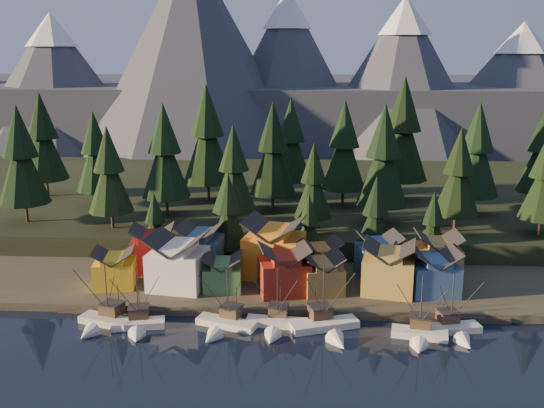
# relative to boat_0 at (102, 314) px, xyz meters

# --- Properties ---
(ground) EXTENTS (500.00, 500.00, 0.00)m
(ground) POSITION_rel_boat_0_xyz_m (30.00, -9.65, -2.37)
(ground) COLOR black
(ground) RESTS_ON ground
(shore_strip) EXTENTS (400.00, 50.00, 1.50)m
(shore_strip) POSITION_rel_boat_0_xyz_m (30.00, 30.35, -1.62)
(shore_strip) COLOR #3A362A
(shore_strip) RESTS_ON ground
(hillside) EXTENTS (420.00, 100.00, 6.00)m
(hillside) POSITION_rel_boat_0_xyz_m (30.00, 80.35, 0.63)
(hillside) COLOR black
(hillside) RESTS_ON ground
(dock) EXTENTS (80.00, 4.00, 1.00)m
(dock) POSITION_rel_boat_0_xyz_m (30.00, 6.85, -1.87)
(dock) COLOR #4A3F35
(dock) RESTS_ON ground
(mountain_ridge) EXTENTS (560.00, 190.00, 90.00)m
(mountain_ridge) POSITION_rel_boat_0_xyz_m (25.80, 203.94, 23.69)
(mountain_ridge) COLOR #494F5D
(mountain_ridge) RESTS_ON ground
(boat_0) EXTENTS (10.28, 10.86, 12.09)m
(boat_0) POSITION_rel_boat_0_xyz_m (0.00, 0.00, 0.00)
(boat_0) COLOR beige
(boat_0) RESTS_ON ground
(boat_1) EXTENTS (9.45, 10.05, 11.63)m
(boat_1) POSITION_rel_boat_0_xyz_m (6.39, -0.80, -0.04)
(boat_1) COLOR silver
(boat_1) RESTS_ON ground
(boat_2) EXTENTS (11.08, 11.48, 11.36)m
(boat_2) POSITION_rel_boat_0_xyz_m (20.72, 0.22, -0.31)
(boat_2) COLOR silver
(boat_2) RESTS_ON ground
(boat_3) EXTENTS (11.04, 11.83, 11.25)m
(boat_3) POSITION_rel_boat_0_xyz_m (29.55, 0.96, -0.35)
(boat_3) COLOR white
(boat_3) RESTS_ON ground
(boat_4) EXTENTS (12.35, 12.77, 12.46)m
(boat_4) POSITION_rel_boat_0_xyz_m (38.26, 0.18, -0.13)
(boat_4) COLOR silver
(boat_4) RESTS_ON ground
(boat_5) EXTENTS (9.67, 10.24, 11.59)m
(boat_5) POSITION_rel_boat_0_xyz_m (53.15, -1.74, -0.09)
(boat_5) COLOR white
(boat_5) RESTS_ON ground
(boat_6) EXTENTS (10.20, 10.75, 11.27)m
(boat_6) POSITION_rel_boat_0_xyz_m (59.33, 0.53, -0.24)
(boat_6) COLOR white
(boat_6) RESTS_ON ground
(house_front_0) EXTENTS (8.44, 8.09, 7.51)m
(house_front_0) POSITION_rel_boat_0_xyz_m (-2.11, 14.32, 3.08)
(house_front_0) COLOR yellow
(house_front_0) RESTS_ON shore_strip
(house_front_1) EXTENTS (11.54, 11.20, 10.52)m
(house_front_1) POSITION_rel_boat_0_xyz_m (10.18, 14.61, 4.66)
(house_front_1) COLOR white
(house_front_1) RESTS_ON shore_strip
(house_front_2) EXTENTS (7.49, 7.54, 6.90)m
(house_front_2) POSITION_rel_boat_0_xyz_m (18.79, 14.09, 2.76)
(house_front_2) COLOR #417941
(house_front_2) RESTS_ON shore_strip
(house_front_3) EXTENTS (10.67, 10.34, 9.17)m
(house_front_3) POSITION_rel_boat_0_xyz_m (30.47, 13.23, 3.95)
(house_front_3) COLOR maroon
(house_front_3) RESTS_ON shore_strip
(house_front_4) EXTENTS (8.86, 9.28, 7.41)m
(house_front_4) POSITION_rel_boat_0_xyz_m (37.57, 13.91, 3.03)
(house_front_4) COLOR olive
(house_front_4) RESTS_ON shore_strip
(house_front_5) EXTENTS (10.77, 10.10, 9.80)m
(house_front_5) POSITION_rel_boat_0_xyz_m (49.95, 14.41, 4.28)
(house_front_5) COLOR #A8893B
(house_front_5) RESTS_ON shore_strip
(house_front_6) EXTENTS (9.46, 9.05, 8.58)m
(house_front_6) POSITION_rel_boat_0_xyz_m (58.29, 14.43, 3.64)
(house_front_6) COLOR #3A5B8B
(house_front_6) RESTS_ON shore_strip
(house_back_0) EXTENTS (9.44, 9.14, 9.30)m
(house_back_0) POSITION_rel_boat_0_xyz_m (3.06, 23.66, 4.02)
(house_back_0) COLOR maroon
(house_back_0) RESTS_ON shore_strip
(house_back_1) EXTENTS (9.42, 9.52, 9.63)m
(house_back_1) POSITION_rel_boat_0_xyz_m (12.79, 24.55, 4.19)
(house_back_1) COLOR #355B7D
(house_back_1) RESTS_ON shore_strip
(house_back_2) EXTENTS (13.05, 12.34, 11.88)m
(house_back_2) POSITION_rel_boat_0_xyz_m (28.13, 22.06, 5.37)
(house_back_2) COLOR orange
(house_back_2) RESTS_ON shore_strip
(house_back_3) EXTENTS (9.19, 8.57, 7.90)m
(house_back_3) POSITION_rel_boat_0_xyz_m (37.45, 21.38, 3.28)
(house_back_3) COLOR #AA6D2B
(house_back_3) RESTS_ON shore_strip
(house_back_4) EXTENTS (9.47, 9.20, 8.93)m
(house_back_4) POSITION_rel_boat_0_xyz_m (49.06, 22.50, 3.82)
(house_back_4) COLOR #375182
(house_back_4) RESTS_ON shore_strip
(house_back_5) EXTENTS (8.51, 8.61, 9.40)m
(house_back_5) POSITION_rel_boat_0_xyz_m (60.49, 21.79, 4.07)
(house_back_5) COLOR #A37839
(house_back_5) RESTS_ON shore_strip
(tree_hill_0) EXTENTS (11.95, 11.95, 27.83)m
(tree_hill_0) POSITION_rel_boat_0_xyz_m (-32.00, 42.35, 18.85)
(tree_hill_0) COLOR #332319
(tree_hill_0) RESTS_ON hillside
(tree_hill_1) EXTENTS (10.68, 10.68, 24.88)m
(tree_hill_1) POSITION_rel_boat_0_xyz_m (-20.00, 58.35, 17.23)
(tree_hill_1) COLOR #332319
(tree_hill_1) RESTS_ON hillside
(tree_hill_2) EXTENTS (10.14, 10.14, 23.62)m
(tree_hill_2) POSITION_rel_boat_0_xyz_m (-10.00, 38.35, 16.54)
(tree_hill_2) COLOR #332319
(tree_hill_2) RESTS_ON hillside
(tree_hill_3) EXTENTS (11.91, 11.91, 27.74)m
(tree_hill_3) POSITION_rel_boat_0_xyz_m (-0.00, 50.35, 18.80)
(tree_hill_3) COLOR #332319
(tree_hill_3) RESTS_ON hillside
(tree_hill_4) EXTENTS (13.48, 13.48, 31.40)m
(tree_hill_4) POSITION_rel_boat_0_xyz_m (8.00, 65.35, 20.80)
(tree_hill_4) COLOR #332319
(tree_hill_4) RESTS_ON hillside
(tree_hill_5) EXTENTS (10.27, 10.27, 23.93)m
(tree_hill_5) POSITION_rel_boat_0_xyz_m (18.00, 40.35, 16.71)
(tree_hill_5) COLOR #332319
(tree_hill_5) RESTS_ON hillside
(tree_hill_6) EXTENTS (11.91, 11.91, 27.74)m
(tree_hill_6) POSITION_rel_boat_0_xyz_m (26.00, 55.35, 18.80)
(tree_hill_6) COLOR #332319
(tree_hill_6) RESTS_ON hillside
(tree_hill_7) EXTENTS (8.72, 8.72, 20.32)m
(tree_hill_7) POSITION_rel_boat_0_xyz_m (36.00, 38.35, 14.73)
(tree_hill_7) COLOR #332319
(tree_hill_7) RESTS_ON hillside
(tree_hill_8) EXTENTS (11.92, 11.92, 27.76)m
(tree_hill_8) POSITION_rel_boat_0_xyz_m (44.00, 62.35, 18.81)
(tree_hill_8) COLOR #332319
(tree_hill_8) RESTS_ON hillside
(tree_hill_9) EXTENTS (12.13, 12.13, 28.27)m
(tree_hill_9) POSITION_rel_boat_0_xyz_m (52.00, 45.35, 19.09)
(tree_hill_9) COLOR #332319
(tree_hill_9) RESTS_ON hillside
(tree_hill_10) EXTENTS (14.32, 14.32, 33.35)m
(tree_hill_10) POSITION_rel_boat_0_xyz_m (60.00, 70.35, 21.87)
(tree_hill_10) COLOR #332319
(tree_hill_10) RESTS_ON hillside
(tree_hill_11) EXTENTS (10.14, 10.14, 23.63)m
(tree_hill_11) POSITION_rel_boat_0_xyz_m (68.00, 40.35, 16.55)
(tree_hill_11) COLOR #332319
(tree_hill_11) RESTS_ON hillside
(tree_hill_12) EXTENTS (11.95, 11.95, 27.84)m
(tree_hill_12) POSITION_rel_boat_0_xyz_m (76.00, 56.35, 18.85)
(tree_hill_12) COLOR #332319
(tree_hill_12) RESTS_ON hillside
(tree_hill_14) EXTENTS (11.36, 11.36, 26.47)m
(tree_hill_14) POSITION_rel_boat_0_xyz_m (94.00, 62.35, 18.10)
(tree_hill_14) COLOR #332319
(tree_hill_14) RESTS_ON hillside
(tree_hill_15) EXTENTS (11.77, 11.77, 27.41)m
(tree_hill_15) POSITION_rel_boat_0_xyz_m (30.00, 72.35, 18.62)
(tree_hill_15) COLOR #332319
(tree_hill_15) RESTS_ON hillside
(tree_hill_16) EXTENTS (12.39, 12.39, 28.86)m
(tree_hill_16) POSITION_rel_boat_0_xyz_m (-38.00, 68.35, 19.41)
(tree_hill_16) COLOR #332319
(tree_hill_16) RESTS_ON hillside
(tree_shore_0) EXTENTS (6.42, 6.42, 14.95)m
(tree_shore_0) POSITION_rel_boat_0_xyz_m (2.00, 30.35, 7.29)
(tree_shore_0) COLOR #332319
(tree_shore_0) RESTS_ON shore_strip
(tree_shore_1) EXTENTS (8.27, 8.27, 19.26)m
(tree_shore_1) POSITION_rel_boat_0_xyz_m (18.00, 30.35, 9.65)
(tree_shore_1) COLOR #332319
(tree_shore_1) RESTS_ON shore_strip
(tree_shore_2) EXTENTS (6.49, 6.49, 15.12)m
(tree_shore_2) POSITION_rel_boat_0_xyz_m (35.00, 30.35, 7.38)
(tree_shore_2) COLOR #332319
(tree_shore_2) RESTS_ON shore_strip
(tree_shore_3) EXTENTS (8.27, 8.27, 19.26)m
(tree_shore_3) POSITION_rel_boat_0_xyz_m (49.00, 30.35, 9.65)
(tree_shore_3) COLOR #332319
(tree_shore_3) RESTS_ON shore_strip
(tree_shore_4) EXTENTS (6.88, 6.88, 16.03)m
(tree_shore_4) POSITION_rel_boat_0_xyz_m (61.00, 30.35, 7.88)
(tree_shore_4) COLOR #332319
(tree_shore_4) RESTS_ON shore_strip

